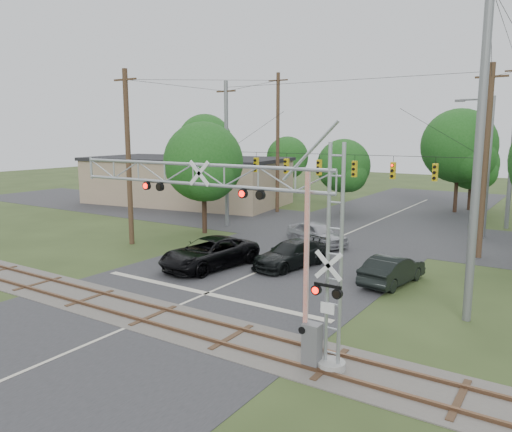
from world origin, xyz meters
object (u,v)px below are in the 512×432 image
Objects in this scene: pickup_black at (209,253)px; car_dark at (291,254)px; crossing_gantry at (242,221)px; commercial_building at (187,180)px; sedan_silver at (317,234)px; traffic_signal_span at (349,161)px; streetlight at (486,160)px.

car_dark is at bearing 43.52° from pickup_black.
crossing_gantry reaches higher than commercial_building.
crossing_gantry is 11.58m from car_dark.
pickup_black is 8.77m from sedan_silver.
commercial_building is (-20.86, 10.76, 1.66)m from sedan_silver.
crossing_gantry is at bearing -78.18° from traffic_signal_span.
pickup_black is at bearing -132.32° from car_dark.
traffic_signal_span reaches higher than crossing_gantry.
pickup_black is 26.53m from commercial_building.
commercial_building reaches higher than sedan_silver.
sedan_silver is 0.21× the size of commercial_building.
commercial_building is at bearing 142.16° from pickup_black.
traffic_signal_span is at bearing 101.82° from crossing_gantry.
streetlight is (8.81, 8.92, 4.83)m from sedan_silver.
traffic_signal_span is 10.09m from streetlight.
pickup_black is at bearing -54.60° from commercial_building.
crossing_gantry is at bearing -98.71° from streetlight.
crossing_gantry is 2.51× the size of sedan_silver.
sedan_silver is (-1.15, -2.36, -4.83)m from traffic_signal_span.
traffic_signal_span reaches higher than streetlight.
car_dark is at bearing 110.25° from crossing_gantry.
crossing_gantry is at bearing -54.28° from commercial_building.
crossing_gantry is 1.94× the size of pickup_black.
traffic_signal_span is 9.46m from car_dark.
pickup_black reaches higher than sedan_silver.
crossing_gantry is 2.33× the size of car_dark.
pickup_black is 0.27× the size of commercial_building.
car_dark is at bearing -89.60° from traffic_signal_span.
commercial_building is (-22.06, 16.50, 1.73)m from car_dark.
streetlight is (3.82, 24.92, 1.08)m from crossing_gantry.
traffic_signal_span is at bearing -4.61° from sedan_silver.
car_dark is (0.06, -8.10, -4.90)m from traffic_signal_span.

